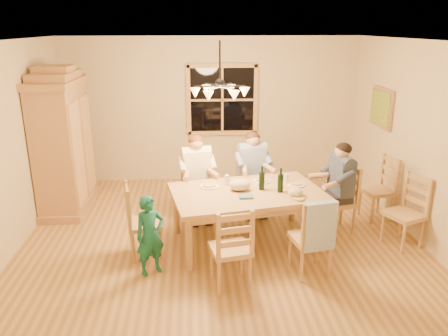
{
  "coord_description": "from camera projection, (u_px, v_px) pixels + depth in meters",
  "views": [
    {
      "loc": [
        -0.36,
        -5.65,
        2.88
      ],
      "look_at": [
        0.06,
        0.1,
        0.99
      ],
      "focal_mm": 35.0,
      "sensor_mm": 36.0,
      "label": 1
    }
  ],
  "objects": [
    {
      "name": "adult_plaid_man",
      "position": [
        252.0,
        163.0,
        6.79
      ],
      "size": [
        0.45,
        0.48,
        0.87
      ],
      "rotation": [
        0.0,
        0.0,
        3.33
      ],
      "color": "#355392",
      "rests_on": "floor"
    },
    {
      "name": "cap",
      "position": [
        295.0,
        192.0,
        5.66
      ],
      "size": [
        0.2,
        0.2,
        0.11
      ],
      "primitive_type": "ellipsoid",
      "color": "tan",
      "rests_on": "dining_table"
    },
    {
      "name": "plate_plaid",
      "position": [
        262.0,
        181.0,
        6.2
      ],
      "size": [
        0.26,
        0.26,
        0.02
      ],
      "primitive_type": "cylinder",
      "color": "white",
      "rests_on": "dining_table"
    },
    {
      "name": "wine_bottle_b",
      "position": [
        281.0,
        180.0,
        5.77
      ],
      "size": [
        0.08,
        0.08,
        0.33
      ],
      "primitive_type": "cylinder",
      "color": "black",
      "rests_on": "dining_table"
    },
    {
      "name": "armoire",
      "position": [
        63.0,
        145.0,
        6.94
      ],
      "size": [
        0.66,
        1.4,
        2.3
      ],
      "color": "#A27546",
      "rests_on": "floor"
    },
    {
      "name": "painting",
      "position": [
        381.0,
        108.0,
        7.1
      ],
      "size": [
        0.06,
        0.78,
        0.64
      ],
      "color": "#A27546",
      "rests_on": "wall_right"
    },
    {
      "name": "chair_end_right",
      "position": [
        337.0,
        211.0,
        6.34
      ],
      "size": [
        0.49,
        0.51,
        0.99
      ],
      "rotation": [
        0.0,
        0.0,
        1.76
      ],
      "color": "#B3844F",
      "rests_on": "floor"
    },
    {
      "name": "chair_spare_front",
      "position": [
        403.0,
        225.0,
        5.91
      ],
      "size": [
        0.56,
        0.57,
        0.99
      ],
      "rotation": [
        0.0,
        0.0,
        1.96
      ],
      "color": "#B3844F",
      "rests_on": "floor"
    },
    {
      "name": "plate_woman",
      "position": [
        209.0,
        186.0,
        6.0
      ],
      "size": [
        0.26,
        0.26,
        0.02
      ],
      "primitive_type": "cylinder",
      "color": "white",
      "rests_on": "dining_table"
    },
    {
      "name": "child",
      "position": [
        150.0,
        235.0,
        5.19
      ],
      "size": [
        0.43,
        0.39,
        1.0
      ],
      "primitive_type": "imported",
      "rotation": [
        0.0,
        0.0,
        0.51
      ],
      "color": "#17675B",
      "rests_on": "floor"
    },
    {
      "name": "chair_far_left",
      "position": [
        197.0,
        200.0,
        6.74
      ],
      "size": [
        0.51,
        0.49,
        0.99
      ],
      "rotation": [
        0.0,
        0.0,
        3.33
      ],
      "color": "#B3844F",
      "rests_on": "floor"
    },
    {
      "name": "wine_glass_b",
      "position": [
        287.0,
        179.0,
        6.1
      ],
      "size": [
        0.06,
        0.06,
        0.14
      ],
      "primitive_type": "cylinder",
      "color": "silver",
      "rests_on": "dining_table"
    },
    {
      "name": "window",
      "position": [
        222.0,
        100.0,
        8.14
      ],
      "size": [
        1.3,
        0.06,
        1.3
      ],
      "color": "black",
      "rests_on": "wall_back"
    },
    {
      "name": "plate_slate",
      "position": [
        296.0,
        184.0,
        6.07
      ],
      "size": [
        0.26,
        0.26,
        0.02
      ],
      "primitive_type": "cylinder",
      "color": "white",
      "rests_on": "dining_table"
    },
    {
      "name": "dining_table",
      "position": [
        247.0,
        198.0,
        5.88
      ],
      "size": [
        2.18,
        1.57,
        0.76
      ],
      "rotation": [
        0.0,
        0.0,
        0.19
      ],
      "color": "#A87D4A",
      "rests_on": "floor"
    },
    {
      "name": "floor",
      "position": [
        220.0,
        235.0,
        6.28
      ],
      "size": [
        5.5,
        5.5,
        0.0
      ],
      "primitive_type": "plane",
      "color": "olive",
      "rests_on": "ground"
    },
    {
      "name": "towel",
      "position": [
        319.0,
        227.0,
        4.96
      ],
      "size": [
        0.39,
        0.17,
        0.58
      ],
      "primitive_type": "cube",
      "rotation": [
        0.0,
        0.0,
        0.19
      ],
      "color": "#97ABCD",
      "rests_on": "chair_near_right"
    },
    {
      "name": "wall_back",
      "position": [
        212.0,
        110.0,
        8.22
      ],
      "size": [
        5.5,
        0.02,
        2.7
      ],
      "primitive_type": "cube",
      "color": "beige",
      "rests_on": "floor"
    },
    {
      "name": "napkin",
      "position": [
        246.0,
        196.0,
        5.63
      ],
      "size": [
        0.2,
        0.17,
        0.03
      ],
      "primitive_type": "cube",
      "rotation": [
        0.0,
        0.0,
        0.19
      ],
      "color": "slate",
      "rests_on": "dining_table"
    },
    {
      "name": "wall_left",
      "position": [
        9.0,
        149.0,
        5.66
      ],
      "size": [
        0.02,
        5.0,
        2.7
      ],
      "primitive_type": "cube",
      "color": "beige",
      "rests_on": "floor"
    },
    {
      "name": "chair_far_right",
      "position": [
        252.0,
        195.0,
        6.95
      ],
      "size": [
        0.51,
        0.49,
        0.99
      ],
      "rotation": [
        0.0,
        0.0,
        3.33
      ],
      "color": "#B3844F",
      "rests_on": "floor"
    },
    {
      "name": "chair_spare_back",
      "position": [
        376.0,
        200.0,
        6.76
      ],
      "size": [
        0.5,
        0.51,
        0.99
      ],
      "rotation": [
        0.0,
        0.0,
        1.76
      ],
      "color": "#B3844F",
      "rests_on": "floor"
    },
    {
      "name": "wine_glass_a",
      "position": [
        227.0,
        180.0,
        6.06
      ],
      "size": [
        0.06,
        0.06,
        0.14
      ],
      "primitive_type": "cylinder",
      "color": "silver",
      "rests_on": "dining_table"
    },
    {
      "name": "chandelier",
      "position": [
        220.0,
        90.0,
        5.63
      ],
      "size": [
        0.77,
        0.68,
        0.71
      ],
      "color": "black",
      "rests_on": "ceiling"
    },
    {
      "name": "adult_woman",
      "position": [
        197.0,
        167.0,
        6.57
      ],
      "size": [
        0.45,
        0.48,
        0.87
      ],
      "rotation": [
        0.0,
        0.0,
        3.33
      ],
      "color": "#F2E6BB",
      "rests_on": "floor"
    },
    {
      "name": "adult_slate_man",
      "position": [
        340.0,
        177.0,
        6.17
      ],
      "size": [
        0.48,
        0.45,
        0.87
      ],
      "rotation": [
        0.0,
        0.0,
        1.76
      ],
      "color": "#38425A",
      "rests_on": "floor"
    },
    {
      "name": "chair_near_right",
      "position": [
        310.0,
        250.0,
        5.25
      ],
      "size": [
        0.51,
        0.49,
        0.99
      ],
      "rotation": [
        0.0,
        0.0,
        0.19
      ],
      "color": "#B3844F",
      "rests_on": "floor"
    },
    {
      "name": "chair_end_left",
      "position": [
        145.0,
        234.0,
        5.66
      ],
      "size": [
        0.49,
        0.51,
        0.99
      ],
      "rotation": [
        0.0,
        0.0,
        -1.38
      ],
      "color": "#B3844F",
      "rests_on": "floor"
    },
    {
      "name": "cloth_bundle",
      "position": [
        240.0,
        185.0,
        5.86
      ],
      "size": [
        0.28,
        0.22,
        0.15
      ],
      "primitive_type": "ellipsoid",
      "color": "tan",
      "rests_on": "dining_table"
    },
    {
      "name": "wall_right",
      "position": [
        418.0,
        141.0,
        6.05
      ],
      "size": [
        0.02,
        5.0,
        2.7
      ],
      "primitive_type": "cube",
      "color": "beige",
      "rests_on": "floor"
    },
    {
      "name": "chair_near_left",
      "position": [
        230.0,
        261.0,
        5.01
      ],
      "size": [
        0.51,
        0.49,
        0.99
      ],
      "rotation": [
        0.0,
        0.0,
        0.19
      ],
      "color": "#B3844F",
      "rests_on": "floor"
    },
    {
      "name": "wine_bottle_a",
      "position": [
        262.0,
        178.0,
        5.86
      ],
      "size": [
        0.08,
        0.08,
        0.33
      ],
      "primitive_type": "cylinder",
      "color": "black",
      "rests_on": "dining_table"
    },
    {
      "name": "ceiling",
      "position": [
        220.0,
        40.0,
        5.43
      ],
      "size": [
        5.5,
        5.0,
        0.02
      ],
      "primitive_type": "cube",
      "color": "white",
      "rests_on": "wall_back"
    }
  ]
}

